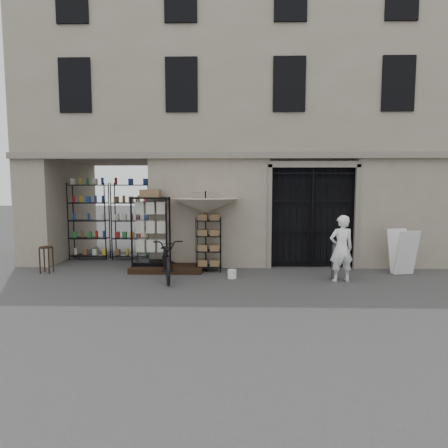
{
  "coord_description": "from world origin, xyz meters",
  "views": [
    {
      "loc": [
        -0.59,
        -8.75,
        2.34
      ],
      "look_at": [
        -0.8,
        1.4,
        1.35
      ],
      "focal_mm": 30.0,
      "sensor_mm": 36.0,
      "label": 1
    }
  ],
  "objects_px": {
    "display_cabinet": "(151,235)",
    "shopkeeper": "(340,281)",
    "wooden_stool": "(46,259)",
    "wire_rack": "(209,245)",
    "market_umbrella": "(206,202)",
    "bicycle": "(167,278)",
    "steel_bollard": "(335,262)",
    "white_bucket": "(232,274)",
    "easel_sign": "(403,252)"
  },
  "relations": [
    {
      "from": "wire_rack",
      "to": "bicycle",
      "type": "height_order",
      "value": "wire_rack"
    },
    {
      "from": "display_cabinet",
      "to": "bicycle",
      "type": "xyz_separation_m",
      "value": [
        0.61,
        -1.0,
        -1.01
      ]
    },
    {
      "from": "white_bucket",
      "to": "bicycle",
      "type": "distance_m",
      "value": 1.68
    },
    {
      "from": "display_cabinet",
      "to": "wire_rack",
      "type": "relative_size",
      "value": 1.37
    },
    {
      "from": "easel_sign",
      "to": "steel_bollard",
      "type": "bearing_deg",
      "value": -172.85
    },
    {
      "from": "display_cabinet",
      "to": "bicycle",
      "type": "distance_m",
      "value": 1.55
    },
    {
      "from": "wire_rack",
      "to": "display_cabinet",
      "type": "bearing_deg",
      "value": -163.25
    },
    {
      "from": "bicycle",
      "to": "steel_bollard",
      "type": "height_order",
      "value": "bicycle"
    },
    {
      "from": "display_cabinet",
      "to": "white_bucket",
      "type": "bearing_deg",
      "value": -37.16
    },
    {
      "from": "wire_rack",
      "to": "bicycle",
      "type": "xyz_separation_m",
      "value": [
        -1.02,
        -0.91,
        -0.74
      ]
    },
    {
      "from": "display_cabinet",
      "to": "market_umbrella",
      "type": "relative_size",
      "value": 0.77
    },
    {
      "from": "white_bucket",
      "to": "easel_sign",
      "type": "relative_size",
      "value": 0.19
    },
    {
      "from": "display_cabinet",
      "to": "white_bucket",
      "type": "distance_m",
      "value": 2.63
    },
    {
      "from": "wire_rack",
      "to": "easel_sign",
      "type": "height_order",
      "value": "wire_rack"
    },
    {
      "from": "market_umbrella",
      "to": "steel_bollard",
      "type": "height_order",
      "value": "market_umbrella"
    },
    {
      "from": "display_cabinet",
      "to": "wire_rack",
      "type": "xyz_separation_m",
      "value": [
        1.63,
        -0.09,
        -0.27
      ]
    },
    {
      "from": "wire_rack",
      "to": "wooden_stool",
      "type": "distance_m",
      "value": 4.47
    },
    {
      "from": "wire_rack",
      "to": "bicycle",
      "type": "relative_size",
      "value": 0.75
    },
    {
      "from": "market_umbrella",
      "to": "shopkeeper",
      "type": "bearing_deg",
      "value": -17.55
    },
    {
      "from": "wire_rack",
      "to": "market_umbrella",
      "type": "distance_m",
      "value": 1.2
    },
    {
      "from": "wire_rack",
      "to": "steel_bollard",
      "type": "distance_m",
      "value": 3.41
    },
    {
      "from": "shopkeeper",
      "to": "easel_sign",
      "type": "height_order",
      "value": "easel_sign"
    },
    {
      "from": "bicycle",
      "to": "shopkeeper",
      "type": "distance_m",
      "value": 4.4
    },
    {
      "from": "white_bucket",
      "to": "wooden_stool",
      "type": "bearing_deg",
      "value": 174.52
    },
    {
      "from": "white_bucket",
      "to": "bicycle",
      "type": "relative_size",
      "value": 0.11
    },
    {
      "from": "white_bucket",
      "to": "bicycle",
      "type": "height_order",
      "value": "bicycle"
    },
    {
      "from": "bicycle",
      "to": "steel_bollard",
      "type": "xyz_separation_m",
      "value": [
        4.3,
        0.0,
        0.45
      ]
    },
    {
      "from": "shopkeeper",
      "to": "white_bucket",
      "type": "bearing_deg",
      "value": -14.23
    },
    {
      "from": "display_cabinet",
      "to": "wooden_stool",
      "type": "distance_m",
      "value": 2.91
    },
    {
      "from": "white_bucket",
      "to": "market_umbrella",
      "type": "bearing_deg",
      "value": 131.56
    },
    {
      "from": "bicycle",
      "to": "steel_bollard",
      "type": "relative_size",
      "value": 2.23
    },
    {
      "from": "wire_rack",
      "to": "easel_sign",
      "type": "bearing_deg",
      "value": 16.44
    },
    {
      "from": "bicycle",
      "to": "shopkeeper",
      "type": "xyz_separation_m",
      "value": [
        4.4,
        -0.19,
        0.0
      ]
    },
    {
      "from": "market_umbrella",
      "to": "easel_sign",
      "type": "height_order",
      "value": "market_umbrella"
    },
    {
      "from": "bicycle",
      "to": "wire_rack",
      "type": "bearing_deg",
      "value": 28.34
    },
    {
      "from": "market_umbrella",
      "to": "easel_sign",
      "type": "xyz_separation_m",
      "value": [
        5.33,
        -0.32,
        -1.33
      ]
    },
    {
      "from": "steel_bollard",
      "to": "easel_sign",
      "type": "relative_size",
      "value": 0.76
    },
    {
      "from": "display_cabinet",
      "to": "wooden_stool",
      "type": "relative_size",
      "value": 2.85
    },
    {
      "from": "wire_rack",
      "to": "shopkeeper",
      "type": "relative_size",
      "value": 0.92
    },
    {
      "from": "wire_rack",
      "to": "easel_sign",
      "type": "relative_size",
      "value": 1.27
    },
    {
      "from": "market_umbrella",
      "to": "shopkeeper",
      "type": "relative_size",
      "value": 1.63
    },
    {
      "from": "display_cabinet",
      "to": "shopkeeper",
      "type": "height_order",
      "value": "display_cabinet"
    },
    {
      "from": "wire_rack",
      "to": "shopkeeper",
      "type": "bearing_deg",
      "value": 1.88
    },
    {
      "from": "market_umbrella",
      "to": "shopkeeper",
      "type": "xyz_separation_m",
      "value": [
        3.46,
        -1.09,
        -1.95
      ]
    },
    {
      "from": "wooden_stool",
      "to": "display_cabinet",
      "type": "bearing_deg",
      "value": 9.02
    },
    {
      "from": "display_cabinet",
      "to": "shopkeeper",
      "type": "relative_size",
      "value": 1.25
    },
    {
      "from": "wire_rack",
      "to": "shopkeeper",
      "type": "distance_m",
      "value": 3.63
    },
    {
      "from": "bicycle",
      "to": "wooden_stool",
      "type": "xyz_separation_m",
      "value": [
        -3.42,
        0.56,
        0.39
      ]
    },
    {
      "from": "bicycle",
      "to": "wooden_stool",
      "type": "bearing_deg",
      "value": 157.35
    },
    {
      "from": "wooden_stool",
      "to": "steel_bollard",
      "type": "distance_m",
      "value": 7.74
    }
  ]
}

